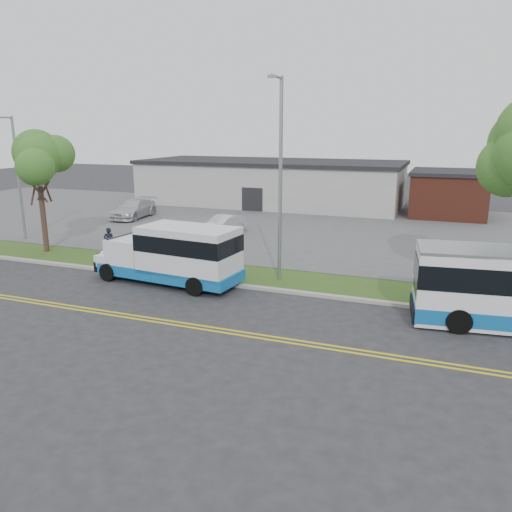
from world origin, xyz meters
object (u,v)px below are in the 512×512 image
at_px(parked_car_a, 223,225).
at_px(pedestrian, 109,242).
at_px(parked_car_b, 134,209).
at_px(streetlight_far, 17,173).
at_px(streetlight_near, 280,174).
at_px(shuttle_bus, 176,253).
at_px(tree_west, 38,167).

bearing_deg(parked_car_a, pedestrian, -100.16).
bearing_deg(parked_car_b, streetlight_far, -107.38).
xyz_separation_m(parked_car_a, parked_car_b, (-9.76, 3.44, 0.09)).
height_order(streetlight_near, shuttle_bus, streetlight_near).
bearing_deg(parked_car_b, pedestrian, -66.84).
relative_size(streetlight_near, parked_car_a, 2.37).
distance_m(streetlight_near, streetlight_far, 19.20).
relative_size(streetlight_near, pedestrian, 5.72).
relative_size(streetlight_far, parked_car_b, 1.54).
distance_m(tree_west, shuttle_bus, 11.45).
relative_size(streetlight_near, streetlight_far, 1.19).
distance_m(streetlight_far, pedestrian, 9.16).
bearing_deg(streetlight_far, shuttle_bus, -18.56).
height_order(tree_west, parked_car_b, tree_west).
xyz_separation_m(streetlight_far, parked_car_a, (11.87, 6.27, -3.71)).
xyz_separation_m(tree_west, streetlight_far, (-4.00, 2.22, -0.65)).
relative_size(streetlight_near, shuttle_bus, 1.24).
xyz_separation_m(pedestrian, parked_car_b, (-6.16, 11.44, -0.08)).
bearing_deg(streetlight_near, pedestrian, 174.95).
xyz_separation_m(shuttle_bus, parked_car_b, (-12.44, 14.58, -0.67)).
bearing_deg(tree_west, parked_car_a, 47.16).
bearing_deg(parked_car_b, shuttle_bus, -54.69).
height_order(shuttle_bus, parked_car_b, shuttle_bus).
relative_size(tree_west, shuttle_bus, 0.90).
bearing_deg(tree_west, pedestrian, 6.35).
distance_m(tree_west, streetlight_near, 15.01).
xyz_separation_m(streetlight_near, parked_car_a, (-7.13, 8.96, -4.47)).
bearing_deg(pedestrian, tree_west, -22.87).
bearing_deg(shuttle_bus, streetlight_near, 31.43).
bearing_deg(parked_car_a, tree_west, -118.81).
relative_size(tree_west, streetlight_near, 0.73).
relative_size(tree_west, parked_car_b, 1.33).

